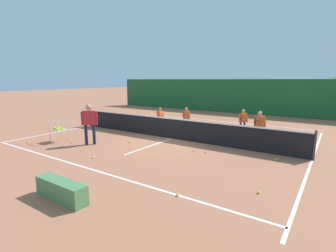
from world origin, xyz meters
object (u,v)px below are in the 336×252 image
at_px(student_1, 186,116).
at_px(tennis_ball_5, 178,195).
at_px(tennis_ball_2, 78,134).
at_px(tennis_ball_7, 276,159).
at_px(tennis_net, 172,128).
at_px(tennis_ball_9, 194,151).
at_px(instructor, 89,121).
at_px(ball_cart, 59,129).
at_px(tennis_ball_4, 93,157).
at_px(tennis_ball_6, 98,135).
at_px(courtside_bench, 61,190).
at_px(student_0, 160,116).
at_px(tennis_ball_0, 72,142).
at_px(tennis_ball_3, 129,142).
at_px(tennis_ball_8, 206,152).
at_px(tennis_ball_10, 28,143).
at_px(student_3, 259,123).
at_px(tennis_ball_1, 258,192).
at_px(student_2, 243,119).

height_order(student_1, tennis_ball_5, student_1).
relative_size(student_1, tennis_ball_2, 17.71).
height_order(student_1, tennis_ball_7, student_1).
distance_m(tennis_net, tennis_ball_9, 2.42).
bearing_deg(instructor, student_1, 72.91).
bearing_deg(student_1, ball_cart, -118.73).
height_order(tennis_ball_4, tennis_ball_6, same).
height_order(ball_cart, tennis_ball_9, ball_cart).
relative_size(tennis_ball_4, tennis_ball_7, 1.00).
bearing_deg(student_1, courtside_bench, -78.05).
distance_m(instructor, student_0, 4.37).
bearing_deg(tennis_ball_9, tennis_ball_0, -160.88).
height_order(student_0, student_1, student_0).
relative_size(tennis_net, student_0, 9.51).
xyz_separation_m(tennis_ball_7, courtside_bench, (-3.49, -5.82, 0.20)).
bearing_deg(tennis_ball_5, courtside_bench, -142.40).
distance_m(student_1, tennis_ball_5, 8.39).
relative_size(instructor, tennis_ball_3, 25.27).
relative_size(tennis_ball_2, tennis_ball_9, 1.00).
height_order(tennis_ball_6, tennis_ball_8, same).
xyz_separation_m(instructor, tennis_ball_10, (-2.38, -1.42, -1.00)).
distance_m(tennis_net, student_3, 3.92).
xyz_separation_m(ball_cart, tennis_ball_0, (0.63, 0.18, -0.55)).
bearing_deg(student_3, tennis_ball_10, -143.75).
bearing_deg(student_0, student_1, 41.54).
relative_size(ball_cart, tennis_ball_9, 13.22).
xyz_separation_m(instructor, tennis_ball_8, (4.62, 1.63, -1.00)).
bearing_deg(tennis_ball_6, student_0, 63.59).
xyz_separation_m(tennis_ball_5, courtside_bench, (-2.12, -1.64, 0.20)).
relative_size(tennis_ball_1, tennis_ball_2, 1.00).
bearing_deg(tennis_ball_3, student_3, 36.82).
xyz_separation_m(ball_cart, courtside_bench, (5.06, -3.20, -0.36)).
bearing_deg(tennis_ball_5, tennis_ball_3, 144.98).
bearing_deg(student_1, instructor, -107.09).
relative_size(student_2, courtside_bench, 0.84).
relative_size(student_1, tennis_ball_0, 17.71).
relative_size(tennis_ball_0, tennis_ball_6, 1.00).
bearing_deg(student_0, tennis_ball_5, -51.20).
distance_m(student_2, tennis_ball_1, 7.03).
distance_m(tennis_ball_0, tennis_ball_9, 5.40).
relative_size(tennis_ball_2, tennis_ball_4, 1.00).
relative_size(tennis_ball_1, tennis_ball_6, 1.00).
relative_size(tennis_ball_0, tennis_ball_1, 1.00).
bearing_deg(tennis_net, tennis_ball_6, -153.82).
relative_size(student_1, student_3, 0.89).
relative_size(ball_cart, tennis_ball_2, 13.22).
bearing_deg(tennis_ball_0, tennis_ball_6, 93.23).
height_order(tennis_ball_0, tennis_ball_5, same).
distance_m(student_0, tennis_ball_5, 8.20).
height_order(tennis_ball_1, tennis_ball_3, same).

